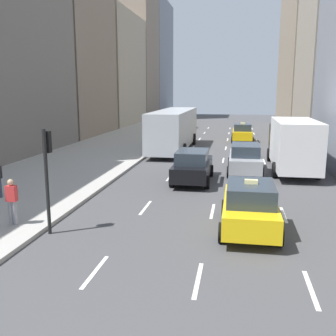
# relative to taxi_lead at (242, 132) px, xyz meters

# --- Properties ---
(sidewalk_left) EXTENTS (8.00, 66.00, 0.15)m
(sidewalk_left) POSITION_rel_taxi_lead_xyz_m (-11.00, -9.65, -0.81)
(sidewalk_left) COLOR #ADAAA3
(sidewalk_left) RESTS_ON ground
(lane_markings) EXTENTS (5.72, 56.00, 0.01)m
(lane_markings) POSITION_rel_taxi_lead_xyz_m (-1.40, -13.65, -0.87)
(lane_markings) COLOR white
(lane_markings) RESTS_ON ground
(building_row_left) EXTENTS (6.00, 86.17, 25.66)m
(building_row_left) POSITION_rel_taxi_lead_xyz_m (-18.00, 12.54, 8.69)
(building_row_left) COLOR #4C515B
(building_row_left) RESTS_ON ground
(taxi_lead) EXTENTS (2.02, 4.40, 1.87)m
(taxi_lead) POSITION_rel_taxi_lead_xyz_m (0.00, 0.00, 0.00)
(taxi_lead) COLOR yellow
(taxi_lead) RESTS_ON ground
(taxi_second) EXTENTS (2.02, 4.40, 1.87)m
(taxi_second) POSITION_rel_taxi_lead_xyz_m (0.00, -24.64, 0.00)
(taxi_second) COLOR yellow
(taxi_second) RESTS_ON ground
(sedan_black_near) EXTENTS (2.02, 4.93, 1.75)m
(sedan_black_near) POSITION_rel_taxi_lead_xyz_m (0.00, -14.77, 0.01)
(sedan_black_near) COLOR #9EA0A5
(sedan_black_near) RESTS_ON ground
(sedan_silver_behind) EXTENTS (2.02, 4.67, 1.73)m
(sedan_silver_behind) POSITION_rel_taxi_lead_xyz_m (-2.80, -17.55, -0.00)
(sedan_silver_behind) COLOR black
(sedan_silver_behind) RESTS_ON ground
(city_bus) EXTENTS (2.80, 11.61, 3.25)m
(city_bus) POSITION_rel_taxi_lead_xyz_m (-5.61, -6.38, 0.91)
(city_bus) COLOR #B7BCC1
(city_bus) RESTS_ON ground
(box_truck) EXTENTS (2.58, 8.40, 3.15)m
(box_truck) POSITION_rel_taxi_lead_xyz_m (2.80, -13.60, 0.83)
(box_truck) COLOR #262628
(box_truck) RESTS_ON ground
(pedestrian_mid_block) EXTENTS (0.36, 0.22, 1.65)m
(pedestrian_mid_block) POSITION_rel_taxi_lead_xyz_m (-8.24, -25.90, 0.19)
(pedestrian_mid_block) COLOR gray
(pedestrian_mid_block) RESTS_ON sidewalk_left
(traffic_light_pole) EXTENTS (0.24, 0.42, 3.60)m
(traffic_light_pole) POSITION_rel_taxi_lead_xyz_m (-6.75, -26.06, 1.53)
(traffic_light_pole) COLOR black
(traffic_light_pole) RESTS_ON ground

